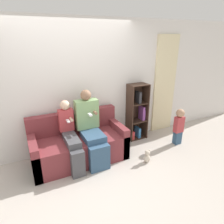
% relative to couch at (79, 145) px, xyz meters
% --- Properties ---
extents(ground_plane, '(14.00, 14.00, 0.00)m').
position_rel_couch_xyz_m(ground_plane, '(0.06, -0.50, -0.30)').
color(ground_plane, '#BCB2A8').
extents(back_wall, '(10.00, 0.06, 2.55)m').
position_rel_couch_xyz_m(back_wall, '(0.06, 0.44, 0.98)').
color(back_wall, silver).
rests_on(back_wall, ground_plane).
extents(curtain_panel, '(0.59, 0.04, 2.25)m').
position_rel_couch_xyz_m(curtain_panel, '(2.27, 0.39, 0.83)').
color(curtain_panel, beige).
rests_on(curtain_panel, ground_plane).
extents(couch, '(1.72, 0.81, 0.87)m').
position_rel_couch_xyz_m(couch, '(0.00, 0.00, 0.00)').
color(couch, maroon).
rests_on(couch, ground_plane).
extents(adult_seated, '(0.42, 0.75, 1.31)m').
position_rel_couch_xyz_m(adult_seated, '(0.22, -0.10, 0.38)').
color(adult_seated, '#335170').
rests_on(adult_seated, ground_plane).
extents(child_seated, '(0.26, 0.77, 1.16)m').
position_rel_couch_xyz_m(child_seated, '(-0.17, -0.14, 0.29)').
color(child_seated, '#47474C').
rests_on(child_seated, ground_plane).
extents(toddler_standing, '(0.20, 0.18, 0.80)m').
position_rel_couch_xyz_m(toddler_standing, '(2.10, -0.37, 0.14)').
color(toddler_standing, '#335170').
rests_on(toddler_standing, ground_plane).
extents(bookshelf, '(0.42, 0.30, 1.26)m').
position_rel_couch_xyz_m(bookshelf, '(1.45, 0.28, 0.28)').
color(bookshelf, '#3D281E').
rests_on(bookshelf, ground_plane).
extents(teddy_bear, '(0.13, 0.11, 0.26)m').
position_rel_couch_xyz_m(teddy_bear, '(1.09, -0.67, -0.18)').
color(teddy_bear, beige).
rests_on(teddy_bear, ground_plane).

